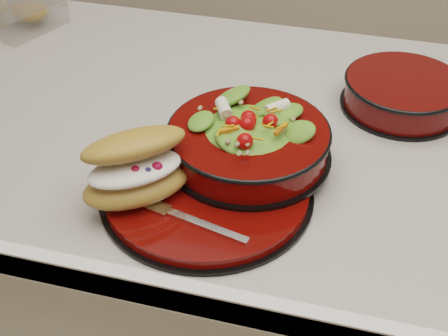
% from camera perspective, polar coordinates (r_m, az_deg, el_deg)
% --- Properties ---
extents(island_counter, '(1.24, 0.74, 0.90)m').
position_cam_1_polar(island_counter, '(1.37, -4.85, -10.43)').
color(island_counter, white).
rests_on(island_counter, ground).
extents(dinner_plate, '(0.30, 0.30, 0.02)m').
position_cam_1_polar(dinner_plate, '(0.88, -1.56, -2.13)').
color(dinner_plate, black).
rests_on(dinner_plate, island_counter).
extents(salad_bowl, '(0.25, 0.25, 0.10)m').
position_cam_1_polar(salad_bowl, '(0.90, 2.26, 2.96)').
color(salad_bowl, black).
rests_on(salad_bowl, dinner_plate).
extents(croissant, '(0.17, 0.17, 0.09)m').
position_cam_1_polar(croissant, '(0.84, -7.97, -0.01)').
color(croissant, '#A37431').
rests_on(croissant, dinner_plate).
extents(fork, '(0.16, 0.05, 0.00)m').
position_cam_1_polar(fork, '(0.82, -3.06, -4.74)').
color(fork, silver).
rests_on(fork, dinner_plate).
extents(pastry_box, '(0.24, 0.21, 0.09)m').
position_cam_1_polar(pastry_box, '(1.42, -19.19, 14.20)').
color(pastry_box, white).
rests_on(pastry_box, island_counter).
extents(extra_bowl, '(0.21, 0.21, 0.05)m').
position_cam_1_polar(extra_bowl, '(1.10, 16.06, 6.70)').
color(extra_bowl, black).
rests_on(extra_bowl, island_counter).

